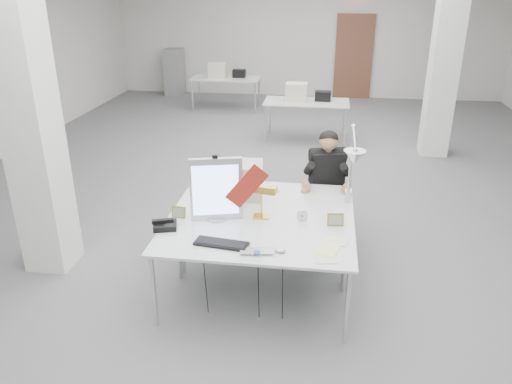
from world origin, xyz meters
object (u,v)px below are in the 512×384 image
(beige_monitor, at_px, (244,180))
(architect_lamp, at_px, (352,166))
(laptop, at_px, (257,254))
(desk_phone, at_px, (165,226))
(office_chair, at_px, (325,199))
(bankers_lamp, at_px, (262,202))
(monitor, at_px, (216,189))
(desk_main, at_px, (254,239))
(seated_person, at_px, (327,168))

(beige_monitor, relative_size, architect_lamp, 0.41)
(architect_lamp, bearing_deg, beige_monitor, 160.96)
(laptop, bearing_deg, desk_phone, 149.39)
(office_chair, relative_size, architect_lamp, 1.04)
(desk_phone, relative_size, architect_lamp, 0.22)
(laptop, xyz_separation_m, architect_lamp, (0.78, 0.99, 0.47))
(office_chair, xyz_separation_m, bankers_lamp, (-0.61, -1.13, 0.42))
(monitor, distance_m, laptop, 0.85)
(desk_main, xyz_separation_m, bankers_lamp, (0.01, 0.42, 0.17))
(desk_main, relative_size, beige_monitor, 4.60)
(bankers_lamp, distance_m, beige_monitor, 0.54)
(laptop, bearing_deg, bankers_lamp, 86.02)
(seated_person, height_order, bankers_lamp, seated_person)
(desk_main, bearing_deg, monitor, 141.61)
(desk_main, distance_m, architect_lamp, 1.20)
(office_chair, distance_m, beige_monitor, 1.17)
(bankers_lamp, distance_m, architect_lamp, 0.94)
(seated_person, relative_size, desk_phone, 3.93)
(seated_person, distance_m, beige_monitor, 1.05)
(desk_main, xyz_separation_m, beige_monitor, (-0.24, 0.90, 0.20))
(laptop, relative_size, bankers_lamp, 0.91)
(laptop, distance_m, desk_phone, 0.99)
(desk_phone, xyz_separation_m, architect_lamp, (1.70, 0.62, 0.45))
(monitor, relative_size, desk_phone, 2.94)
(office_chair, distance_m, laptop, 1.95)
(bankers_lamp, xyz_separation_m, beige_monitor, (-0.25, 0.48, 0.03))
(desk_main, xyz_separation_m, monitor, (-0.41, 0.33, 0.32))
(monitor, relative_size, laptop, 2.16)
(monitor, height_order, architect_lamp, architect_lamp)
(bankers_lamp, relative_size, architect_lamp, 0.33)
(office_chair, xyz_separation_m, laptop, (-0.56, -1.85, 0.27))
(seated_person, bearing_deg, beige_monitor, -160.53)
(bankers_lamp, bearing_deg, laptop, -73.33)
(bankers_lamp, bearing_deg, beige_monitor, 129.49)
(seated_person, bearing_deg, office_chair, 74.95)
(desk_main, bearing_deg, seated_person, 67.45)
(bankers_lamp, bearing_deg, seated_person, 72.43)
(seated_person, bearing_deg, desk_phone, -150.85)
(desk_main, relative_size, seated_person, 2.18)
(office_chair, relative_size, beige_monitor, 2.53)
(bankers_lamp, bearing_deg, architect_lamp, 29.48)
(office_chair, height_order, desk_phone, office_chair)
(office_chair, height_order, architect_lamp, architect_lamp)
(desk_main, height_order, office_chair, office_chair)
(seated_person, height_order, desk_phone, seated_person)
(desk_main, height_order, monitor, monitor)
(desk_phone, height_order, beige_monitor, beige_monitor)
(monitor, xyz_separation_m, laptop, (0.48, -0.63, -0.30))
(monitor, distance_m, desk_phone, 0.58)
(laptop, relative_size, beige_monitor, 0.73)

